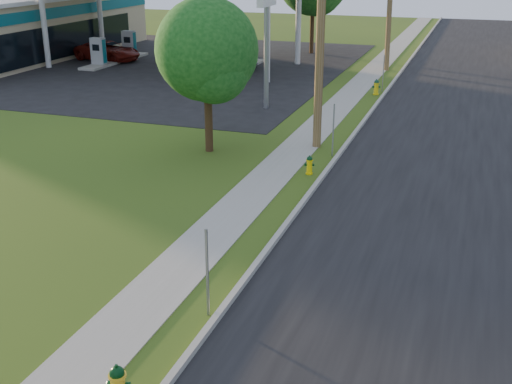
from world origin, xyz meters
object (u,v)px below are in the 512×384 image
fuel_pump_ne (227,64)px  fuel_pump_nw (99,56)px  hydrant_far (376,87)px  hydrant_mid (309,165)px  tree_verge (209,54)px  car_silver (228,59)px  fuel_pump_se (249,54)px  fuel_pump_sw (129,48)px  car_red (108,51)px  utility_pole_mid (321,17)px

fuel_pump_ne → fuel_pump_nw: bearing=180.0°
hydrant_far → hydrant_mid: bearing=-90.4°
tree_verge → hydrant_far: 13.49m
tree_verge → car_silver: tree_verge is taller
fuel_pump_se → car_silver: (-0.75, -1.93, -0.06)m
fuel_pump_sw → car_red: 1.75m
fuel_pump_ne → hydrant_far: 9.89m
fuel_pump_sw → hydrant_far: (18.54, -6.59, -0.32)m
fuel_pump_ne → fuel_pump_se: (0.00, 4.00, 0.00)m
utility_pole_mid → fuel_pump_ne: size_ratio=3.06×
tree_verge → car_silver: (-5.99, 17.02, -3.03)m
fuel_pump_nw → hydrant_mid: size_ratio=4.76×
hydrant_mid → fuel_pump_sw: bearing=132.3°
utility_pole_mid → car_red: bearing=140.5°
fuel_pump_nw → fuel_pump_sw: same height
hydrant_mid → hydrant_far: (0.09, 13.66, 0.08)m
fuel_pump_ne → car_silver: size_ratio=0.82×
tree_verge → car_red: size_ratio=1.20×
fuel_pump_se → hydrant_mid: fuel_pump_se is taller
hydrant_far → car_red: car_red is taller
tree_verge → hydrant_mid: (4.22, -1.30, -3.36)m
fuel_pump_se → hydrant_far: fuel_pump_se is taller
utility_pole_mid → fuel_pump_nw: (-17.90, 13.00, -4.23)m
hydrant_mid → car_red: car_red is taller
fuel_pump_nw → fuel_pump_se: same height
fuel_pump_ne → utility_pole_mid: bearing=-55.6°
car_silver → fuel_pump_nw: bearing=84.5°
fuel_pump_ne → car_red: bearing=165.9°
tree_verge → hydrant_far: tree_verge is taller
fuel_pump_ne → fuel_pump_se: size_ratio=1.00×
fuel_pump_ne → hydrant_mid: fuel_pump_ne is taller
tree_verge → fuel_pump_se: bearing=105.4°
car_silver → tree_verge: bearing=179.8°
hydrant_far → car_silver: 11.31m
fuel_pump_ne → car_silver: bearing=110.0°
fuel_pump_se → hydrant_far: size_ratio=3.84×
fuel_pump_sw → hydrant_far: bearing=-19.6°
fuel_pump_nw → hydrant_mid: fuel_pump_nw is taller
fuel_pump_nw → car_silver: 8.50m
fuel_pump_ne → tree_verge: (5.24, -14.95, 2.97)m
fuel_pump_sw → car_red: (-0.85, -1.53, -0.06)m
fuel_pump_sw → car_red: size_ratio=0.67×
tree_verge → utility_pole_mid: bearing=28.1°
fuel_pump_sw → hydrant_mid: fuel_pump_sw is taller
utility_pole_mid → fuel_pump_nw: 22.52m
utility_pole_mid → fuel_pump_ne: utility_pole_mid is taller
fuel_pump_ne → hydrant_far: bearing=-15.2°
car_silver → car_red: bearing=67.9°
hydrant_mid → fuel_pump_ne: bearing=120.2°
hydrant_mid → car_red: (-19.30, 18.73, 0.34)m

